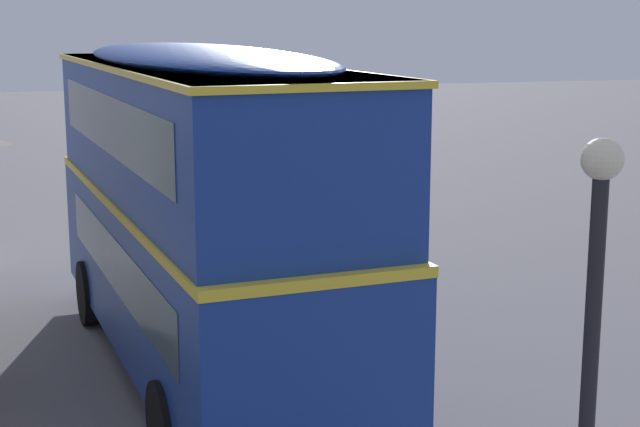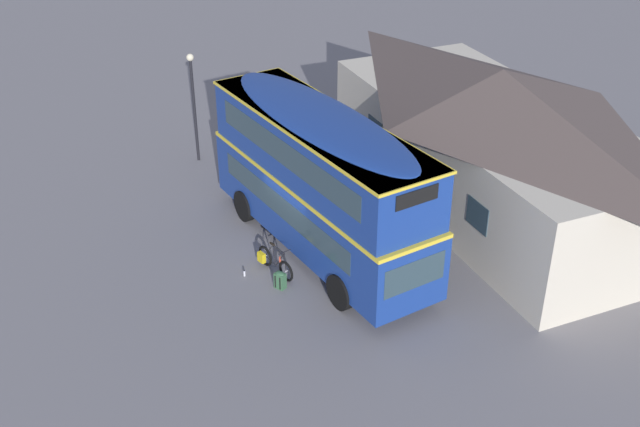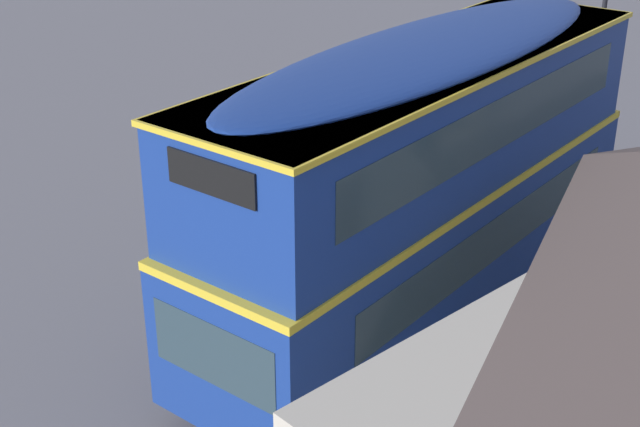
{
  "view_description": "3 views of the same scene",
  "coord_description": "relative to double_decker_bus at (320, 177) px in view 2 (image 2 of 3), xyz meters",
  "views": [
    {
      "loc": [
        -13.49,
        2.76,
        5.12
      ],
      "look_at": [
        1.21,
        -1.49,
        2.03
      ],
      "focal_mm": 53.96,
      "sensor_mm": 36.0,
      "label": 1
    },
    {
      "loc": [
        19.2,
        -8.98,
        13.82
      ],
      "look_at": [
        1.09,
        0.11,
        2.08
      ],
      "focal_mm": 44.02,
      "sensor_mm": 36.0,
      "label": 2
    },
    {
      "loc": [
        10.5,
        8.58,
        8.07
      ],
      "look_at": [
        0.08,
        -1.48,
        1.28
      ],
      "focal_mm": 50.5,
      "sensor_mm": 36.0,
      "label": 3
    }
  ],
  "objects": [
    {
      "name": "street_lamp",
      "position": [
        -8.06,
        -1.38,
        0.08
      ],
      "size": [
        0.28,
        0.28,
        4.38
      ],
      "color": "black",
      "rests_on": "ground"
    },
    {
      "name": "touring_bicycle",
      "position": [
        0.54,
        -1.88,
        -2.27
      ],
      "size": [
        1.75,
        0.69,
        1.02
      ],
      "color": "black",
      "rests_on": "ground"
    },
    {
      "name": "pub_building",
      "position": [
        -0.08,
        6.79,
        -0.09
      ],
      "size": [
        14.4,
        6.95,
        5.01
      ],
      "color": "beige",
      "rests_on": "ground"
    },
    {
      "name": "ground_plane",
      "position": [
        0.05,
        -0.69,
        -2.64
      ],
      "size": [
        120.0,
        120.0,
        0.0
      ],
      "primitive_type": "plane",
      "color": "slate"
    },
    {
      "name": "double_decker_bus",
      "position": [
        0.0,
        0.0,
        0.0
      ],
      "size": [
        9.82,
        3.45,
        4.79
      ],
      "color": "black",
      "rests_on": "ground"
    },
    {
      "name": "backpack_on_ground",
      "position": [
        1.41,
        -2.05,
        -2.35
      ],
      "size": [
        0.39,
        0.36,
        0.57
      ],
      "color": "#386642",
      "rests_on": "ground"
    },
    {
      "name": "water_bottle_clear_plastic",
      "position": [
        0.34,
        -2.79,
        -2.55
      ],
      "size": [
        0.06,
        0.06,
        0.21
      ],
      "color": "silver",
      "rests_on": "ground"
    }
  ]
}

